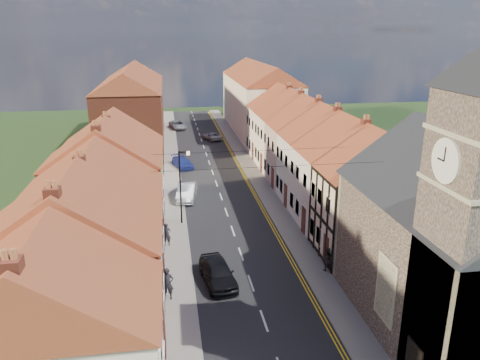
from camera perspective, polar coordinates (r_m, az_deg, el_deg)
The scene contains 26 objects.
road at distance 47.95m, azimuth -2.89°, elevation -0.43°, with size 7.00×90.00×0.02m, color black.
pavement_left at distance 47.70m, azimuth -8.15°, elevation -0.63°, with size 1.80×90.00×0.12m, color slate.
pavement_right at distance 48.55m, azimuth 2.28°, elevation -0.12°, with size 1.80×90.00×0.12m, color slate.
church at distance 25.04m, azimuth 26.10°, elevation -5.54°, with size 11.25×14.25×15.20m.
cottage_r_tudor at distance 33.00m, azimuth 16.59°, elevation -1.60°, with size 8.30×5.20×9.00m.
cottage_r_white_near at distance 37.70m, azimuth 13.21°, elevation 1.10°, with size 8.30×6.00×9.00m.
cottage_r_cream_mid at distance 42.55m, azimuth 10.55°, elevation 3.18°, with size 8.30×5.20×9.00m.
cottage_r_pink at distance 47.53m, azimuth 8.43°, elevation 4.82°, with size 8.30×6.00×9.00m.
cottage_r_white_far at distance 52.58m, azimuth 6.71°, elevation 6.15°, with size 8.30×5.20×9.00m.
cottage_r_cream_far at distance 57.71m, azimuth 5.28°, elevation 7.23°, with size 8.30×6.00×9.00m.
cottage_l_brick_near at distance 19.01m, azimuth -22.47°, elevation -17.81°, with size 8.30×5.70×8.80m.
cottage_l_cream at distance 23.80m, azimuth -19.45°, elevation -9.48°, with size 8.30×6.30×9.10m.
cottage_l_white at distance 29.62m, azimuth -17.34°, elevation -4.12°, with size 8.30×6.90×8.80m.
cottage_l_brick_mid at distance 35.26m, azimuth -16.05°, elevation -0.21°, with size 8.30×5.70×9.10m.
cottage_l_pink at distance 40.83m, azimuth -15.13°, elevation 2.08°, with size 8.30×6.30×8.80m.
block_right_far at distance 72.32m, azimuth 2.34°, elevation 10.10°, with size 8.30×24.20×10.50m.
block_left_far at distance 66.18m, azimuth -12.99°, elevation 8.94°, with size 8.30×24.20×10.50m.
lamppost at distance 37.13m, azimuth -7.17°, elevation -0.33°, with size 0.88×0.15×6.00m.
car_near at distance 29.48m, azimuth -2.72°, elevation -11.17°, with size 1.76×4.36×1.49m, color black.
car_mid at distance 43.66m, azimuth -6.51°, elevation -1.37°, with size 1.59×4.55×1.50m, color #A1A3A8.
car_far at distance 53.75m, azimuth -7.03°, elevation 2.12°, with size 1.64×4.03×1.17m, color navy.
car_distant at distance 75.20m, azimuth -7.63°, elevation 6.67°, with size 2.14×4.64×1.29m, color #A7ABAF.
pedestrian_left at distance 27.87m, azimuth -8.83°, elevation -12.41°, with size 0.71×0.46×1.94m, color black.
pedestrian_right at distance 31.12m, azimuth 10.54°, elevation -9.46°, with size 0.77×0.60×1.59m, color black.
car_distant_b at distance 67.16m, azimuth -3.46°, elevation 5.36°, with size 1.79×3.87×1.08m, color #A8A9B0.
pedestrian_left_b at distance 34.31m, azimuth -8.92°, elevation -6.59°, with size 0.61×0.40×1.68m, color black.
Camera 1 is at (-4.65, -15.29, 15.04)m, focal length 35.00 mm.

